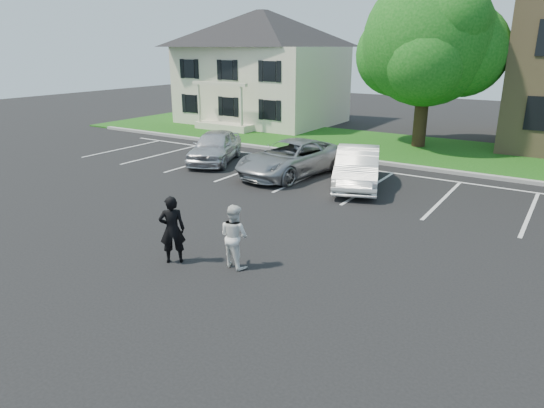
% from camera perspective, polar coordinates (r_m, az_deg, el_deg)
% --- Properties ---
extents(ground_plane, '(90.00, 90.00, 0.00)m').
position_cam_1_polar(ground_plane, '(12.49, -2.50, -6.66)').
color(ground_plane, black).
rests_on(ground_plane, ground).
extents(curb, '(40.00, 0.30, 0.15)m').
position_cam_1_polar(curb, '(22.83, 15.14, 4.39)').
color(curb, gray).
rests_on(curb, ground).
extents(grass_strip, '(44.00, 8.00, 0.08)m').
position_cam_1_polar(grass_strip, '(26.60, 17.84, 5.95)').
color(grass_strip, '#0D450D').
rests_on(grass_strip, ground).
extents(stall_lines, '(34.00, 5.36, 0.01)m').
position_cam_1_polar(stall_lines, '(19.63, 16.21, 1.91)').
color(stall_lines, silver).
rests_on(stall_lines, ground).
extents(house, '(10.30, 9.22, 7.60)m').
position_cam_1_polar(house, '(35.21, -1.15, 15.77)').
color(house, beige).
rests_on(house, ground).
extents(tree, '(7.80, 7.20, 8.80)m').
position_cam_1_polar(tree, '(27.28, 18.08, 17.48)').
color(tree, black).
rests_on(tree, ground).
extents(man_black_suit, '(0.75, 0.74, 1.75)m').
position_cam_1_polar(man_black_suit, '(12.34, -11.66, -2.96)').
color(man_black_suit, black).
rests_on(man_black_suit, ground).
extents(man_white_shirt, '(0.87, 0.72, 1.60)m').
position_cam_1_polar(man_white_shirt, '(11.92, -4.47, -3.77)').
color(man_white_shirt, white).
rests_on(man_white_shirt, ground).
extents(car_silver_west, '(3.31, 4.72, 1.49)m').
position_cam_1_polar(car_silver_west, '(23.06, -6.71, 6.74)').
color(car_silver_west, silver).
rests_on(car_silver_west, ground).
extents(car_silver_minivan, '(3.27, 5.61, 1.47)m').
position_cam_1_polar(car_silver_minivan, '(20.55, 2.28, 5.42)').
color(car_silver_minivan, '#989A9F').
rests_on(car_silver_minivan, ground).
extents(car_white_sedan, '(3.13, 4.86, 1.51)m').
position_cam_1_polar(car_white_sedan, '(19.11, 9.99, 4.27)').
color(car_white_sedan, white).
rests_on(car_white_sedan, ground).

